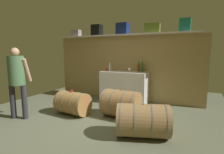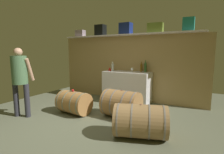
{
  "view_description": "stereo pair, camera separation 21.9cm",
  "coord_description": "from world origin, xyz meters",
  "px_view_note": "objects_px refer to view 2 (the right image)",
  "views": [
    {
      "loc": [
        2.09,
        -2.8,
        1.53
      ],
      "look_at": [
        0.42,
        0.7,
        0.98
      ],
      "focal_mm": 28.29,
      "sensor_mm": 36.0,
      "label": 1
    },
    {
      "loc": [
        2.29,
        -2.7,
        1.53
      ],
      "look_at": [
        0.42,
        0.7,
        0.98
      ],
      "focal_mm": 28.29,
      "sensor_mm": 36.0,
      "label": 2
    }
  ],
  "objects_px": {
    "toolcase_teal": "(189,24)",
    "wine_bottle_amber": "(141,67)",
    "toolcase_olive": "(155,28)",
    "wine_barrel_far": "(121,104)",
    "wine_bottle_clear": "(113,67)",
    "red_funnel": "(110,69)",
    "wine_glass": "(132,69)",
    "tasting_cup": "(73,90)",
    "toolcase_navy": "(126,29)",
    "wine_bottle_green": "(145,67)",
    "toolcase_black": "(101,30)",
    "toolcase_grey": "(80,34)",
    "work_cabinet": "(127,87)",
    "winemaker_pouring": "(20,75)",
    "wine_barrel_near": "(74,102)",
    "wine_barrel_flank": "(140,121)"
  },
  "relations": [
    {
      "from": "red_funnel",
      "to": "wine_barrel_far",
      "type": "xyz_separation_m",
      "value": [
        1.02,
        -1.25,
        -0.67
      ]
    },
    {
      "from": "wine_glass",
      "to": "red_funnel",
      "type": "xyz_separation_m",
      "value": [
        -0.81,
        0.12,
        -0.04
      ]
    },
    {
      "from": "wine_bottle_green",
      "to": "wine_glass",
      "type": "height_order",
      "value": "wine_bottle_green"
    },
    {
      "from": "toolcase_navy",
      "to": "toolcase_grey",
      "type": "bearing_deg",
      "value": -177.23
    },
    {
      "from": "toolcase_grey",
      "to": "wine_bottle_green",
      "type": "relative_size",
      "value": 0.94
    },
    {
      "from": "wine_bottle_amber",
      "to": "wine_bottle_green",
      "type": "bearing_deg",
      "value": -8.21
    },
    {
      "from": "wine_bottle_green",
      "to": "toolcase_grey",
      "type": "bearing_deg",
      "value": 179.48
    },
    {
      "from": "red_funnel",
      "to": "wine_glass",
      "type": "bearing_deg",
      "value": -8.61
    },
    {
      "from": "toolcase_teal",
      "to": "wine_bottle_clear",
      "type": "height_order",
      "value": "toolcase_teal"
    },
    {
      "from": "toolcase_navy",
      "to": "wine_barrel_far",
      "type": "xyz_separation_m",
      "value": [
        0.56,
        -1.44,
        -1.91
      ]
    },
    {
      "from": "wine_bottle_clear",
      "to": "toolcase_olive",
      "type": "bearing_deg",
      "value": 13.16
    },
    {
      "from": "toolcase_black",
      "to": "toolcase_grey",
      "type": "bearing_deg",
      "value": -179.4
    },
    {
      "from": "toolcase_teal",
      "to": "red_funnel",
      "type": "relative_size",
      "value": 3.08
    },
    {
      "from": "wine_barrel_near",
      "to": "toolcase_teal",
      "type": "bearing_deg",
      "value": 41.72
    },
    {
      "from": "toolcase_olive",
      "to": "wine_bottle_clear",
      "type": "relative_size",
      "value": 1.47
    },
    {
      "from": "work_cabinet",
      "to": "tasting_cup",
      "type": "bearing_deg",
      "value": -115.95
    },
    {
      "from": "red_funnel",
      "to": "wine_bottle_green",
      "type": "bearing_deg",
      "value": 8.67
    },
    {
      "from": "wine_bottle_amber",
      "to": "toolcase_navy",
      "type": "bearing_deg",
      "value": 179.67
    },
    {
      "from": "wine_glass",
      "to": "tasting_cup",
      "type": "height_order",
      "value": "wine_glass"
    },
    {
      "from": "toolcase_navy",
      "to": "winemaker_pouring",
      "type": "relative_size",
      "value": 0.22
    },
    {
      "from": "toolcase_teal",
      "to": "tasting_cup",
      "type": "distance_m",
      "value": 3.4
    },
    {
      "from": "toolcase_teal",
      "to": "tasting_cup",
      "type": "height_order",
      "value": "toolcase_teal"
    },
    {
      "from": "toolcase_grey",
      "to": "toolcase_navy",
      "type": "relative_size",
      "value": 0.89
    },
    {
      "from": "wine_bottle_green",
      "to": "tasting_cup",
      "type": "height_order",
      "value": "wine_bottle_green"
    },
    {
      "from": "wine_glass",
      "to": "red_funnel",
      "type": "height_order",
      "value": "wine_glass"
    },
    {
      "from": "work_cabinet",
      "to": "wine_barrel_near",
      "type": "height_order",
      "value": "work_cabinet"
    },
    {
      "from": "toolcase_teal",
      "to": "wine_bottle_green",
      "type": "bearing_deg",
      "value": -178.11
    },
    {
      "from": "toolcase_black",
      "to": "tasting_cup",
      "type": "distance_m",
      "value": 2.44
    },
    {
      "from": "toolcase_olive",
      "to": "wine_glass",
      "type": "relative_size",
      "value": 3.06
    },
    {
      "from": "wine_bottle_clear",
      "to": "red_funnel",
      "type": "xyz_separation_m",
      "value": [
        -0.16,
        0.09,
        -0.08
      ]
    },
    {
      "from": "wine_bottle_green",
      "to": "tasting_cup",
      "type": "bearing_deg",
      "value": -125.88
    },
    {
      "from": "toolcase_olive",
      "to": "red_funnel",
      "type": "distance_m",
      "value": 1.83
    },
    {
      "from": "winemaker_pouring",
      "to": "work_cabinet",
      "type": "bearing_deg",
      "value": 36.36
    },
    {
      "from": "wine_bottle_green",
      "to": "toolcase_olive",
      "type": "bearing_deg",
      "value": 5.02
    },
    {
      "from": "toolcase_black",
      "to": "winemaker_pouring",
      "type": "bearing_deg",
      "value": -103.23
    },
    {
      "from": "toolcase_grey",
      "to": "red_funnel",
      "type": "relative_size",
      "value": 2.83
    },
    {
      "from": "wine_bottle_amber",
      "to": "wine_glass",
      "type": "distance_m",
      "value": 0.36
    },
    {
      "from": "toolcase_navy",
      "to": "toolcase_olive",
      "type": "bearing_deg",
      "value": 2.77
    },
    {
      "from": "work_cabinet",
      "to": "tasting_cup",
      "type": "relative_size",
      "value": 24.22
    },
    {
      "from": "wine_bottle_amber",
      "to": "wine_barrel_far",
      "type": "height_order",
      "value": "wine_bottle_amber"
    },
    {
      "from": "toolcase_navy",
      "to": "tasting_cup",
      "type": "xyz_separation_m",
      "value": [
        -0.62,
        -1.78,
        -1.64
      ]
    },
    {
      "from": "wine_glass",
      "to": "toolcase_navy",
      "type": "bearing_deg",
      "value": 137.92
    },
    {
      "from": "toolcase_teal",
      "to": "wine_bottle_amber",
      "type": "relative_size",
      "value": 1.15
    },
    {
      "from": "winemaker_pouring",
      "to": "toolcase_navy",
      "type": "bearing_deg",
      "value": 41.04
    },
    {
      "from": "toolcase_olive",
      "to": "work_cabinet",
      "type": "height_order",
      "value": "toolcase_olive"
    },
    {
      "from": "toolcase_black",
      "to": "wine_bottle_clear",
      "type": "xyz_separation_m",
      "value": [
        0.61,
        -0.28,
        -1.16
      ]
    },
    {
      "from": "wine_bottle_clear",
      "to": "red_funnel",
      "type": "relative_size",
      "value": 2.57
    },
    {
      "from": "toolcase_olive",
      "to": "wine_barrel_far",
      "type": "distance_m",
      "value": 2.39
    },
    {
      "from": "red_funnel",
      "to": "wine_barrel_flank",
      "type": "height_order",
      "value": "red_funnel"
    },
    {
      "from": "work_cabinet",
      "to": "winemaker_pouring",
      "type": "distance_m",
      "value": 2.91
    }
  ]
}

